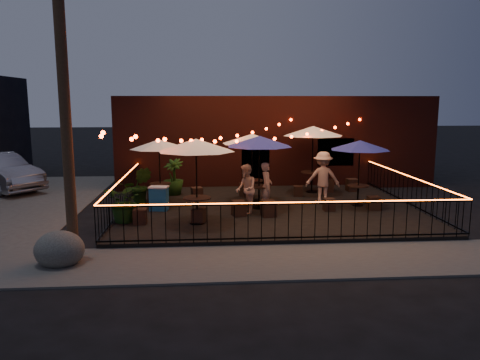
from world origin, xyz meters
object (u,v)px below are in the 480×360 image
at_px(cafe_table_5, 313,132).
at_px(cooler, 159,198).
at_px(cafe_table_0, 196,146).
at_px(cafe_table_4, 360,146).
at_px(boulder, 59,250).
at_px(utility_pole, 64,92).
at_px(cafe_table_3, 252,140).
at_px(cafe_table_2, 259,142).
at_px(cafe_table_1, 159,145).

height_order(cafe_table_5, cooler, cafe_table_5).
relative_size(cafe_table_0, cooler, 3.35).
xyz_separation_m(cafe_table_4, boulder, (-8.78, -5.10, -1.86)).
xyz_separation_m(utility_pole, cafe_table_5, (7.52, 7.10, -1.42)).
bearing_deg(cafe_table_5, cooler, -154.80).
xyz_separation_m(cafe_table_0, cafe_table_3, (1.99, 3.13, -0.08)).
relative_size(cafe_table_3, cafe_table_4, 1.19).
bearing_deg(cafe_table_2, boulder, -136.65).
distance_m(cafe_table_0, cooler, 2.94).
xyz_separation_m(cafe_table_1, cafe_table_3, (3.35, 0.13, 0.16)).
bearing_deg(cafe_table_4, cafe_table_1, 172.23).
height_order(cafe_table_3, cooler, cafe_table_3).
distance_m(cafe_table_1, cooler, 2.06).
distance_m(cafe_table_2, cafe_table_5, 3.63).
bearing_deg(cafe_table_5, boulder, -135.33).
height_order(utility_pole, cooler, utility_pole).
bearing_deg(cafe_table_4, cooler, -178.02).
xyz_separation_m(cafe_table_2, boulder, (-5.24, -4.95, -2.03)).
distance_m(cafe_table_3, cafe_table_5, 2.95).
bearing_deg(cafe_table_3, cafe_table_2, -84.87).
bearing_deg(cafe_table_2, cafe_table_4, 2.40).
bearing_deg(utility_pole, cafe_table_3, 48.87).
distance_m(cafe_table_0, cafe_table_3, 3.71).
xyz_separation_m(cafe_table_2, cafe_table_4, (3.54, 0.15, -0.17)).
distance_m(cafe_table_3, cooler, 4.00).
bearing_deg(boulder, cafe_table_1, 73.62).
relative_size(utility_pole, cooler, 9.75).
distance_m(utility_pole, cafe_table_2, 6.91).
xyz_separation_m(cafe_table_5, boulder, (-7.70, -7.62, -2.19)).
height_order(cafe_table_2, cafe_table_4, cafe_table_2).
bearing_deg(cafe_table_0, cafe_table_2, 42.16).
bearing_deg(cafe_table_2, utility_pole, -138.77).
distance_m(cafe_table_5, cooler, 6.79).
height_order(cafe_table_3, cafe_table_5, cafe_table_5).
bearing_deg(cafe_table_5, utility_pole, -136.64).
bearing_deg(cafe_table_4, cafe_table_2, -177.60).
relative_size(cafe_table_4, boulder, 2.33).
bearing_deg(cafe_table_3, cafe_table_4, -16.58).
height_order(cafe_table_0, cafe_table_4, cafe_table_0).
height_order(cafe_table_2, cafe_table_3, cafe_table_2).
xyz_separation_m(cafe_table_0, cafe_table_1, (-1.37, 3.00, -0.24)).
xyz_separation_m(cafe_table_4, cafe_table_5, (-1.07, 2.52, 0.33)).
bearing_deg(cafe_table_1, cooler, -87.09).
relative_size(cafe_table_1, cafe_table_5, 0.96).
relative_size(cafe_table_2, boulder, 2.87).
height_order(utility_pole, cafe_table_5, utility_pole).
height_order(cafe_table_4, boulder, cafe_table_4).
bearing_deg(cafe_table_3, boulder, -129.69).
xyz_separation_m(cafe_table_1, cafe_table_4, (7.00, -0.95, 0.00)).
bearing_deg(cooler, cafe_table_4, 12.05).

